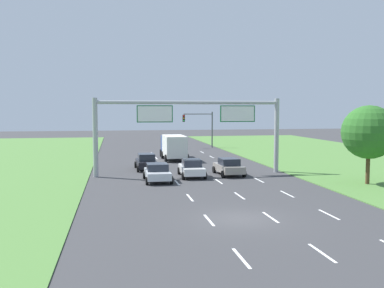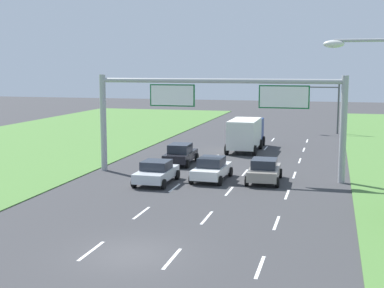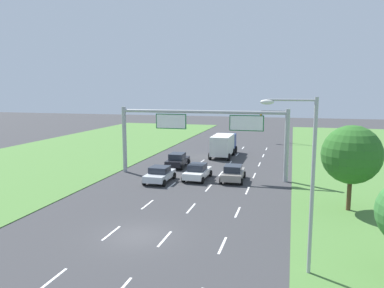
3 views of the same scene
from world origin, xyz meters
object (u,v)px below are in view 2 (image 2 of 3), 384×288
(car_mid_lane, at_px, (264,170))
(car_far_ahead, at_px, (180,154))
(box_truck, at_px, (246,133))
(traffic_light_mast, at_px, (321,99))
(car_near_red, at_px, (156,172))
(sign_gantry, at_px, (219,106))
(car_lead_silver, at_px, (212,169))

(car_mid_lane, height_order, car_far_ahead, car_far_ahead)
(box_truck, xyz_separation_m, traffic_light_mast, (6.17, 14.51, 2.26))
(car_near_red, distance_m, sign_gantry, 6.29)
(car_lead_silver, bearing_deg, traffic_light_mast, 79.00)
(car_far_ahead, xyz_separation_m, box_truck, (3.84, 8.31, 0.80))
(car_near_red, bearing_deg, car_far_ahead, 93.09)
(car_mid_lane, bearing_deg, traffic_light_mast, 82.15)
(car_mid_lane, distance_m, car_far_ahead, 8.63)
(car_mid_lane, relative_size, box_truck, 0.57)
(car_mid_lane, bearing_deg, box_truck, 102.21)
(car_far_ahead, distance_m, sign_gantry, 6.81)
(car_lead_silver, height_order, car_far_ahead, car_far_ahead)
(car_lead_silver, relative_size, car_mid_lane, 1.03)
(car_far_ahead, relative_size, traffic_light_mast, 0.76)
(car_near_red, height_order, car_far_ahead, car_far_ahead)
(box_truck, bearing_deg, sign_gantry, -89.68)
(car_mid_lane, height_order, traffic_light_mast, traffic_light_mast)
(car_lead_silver, bearing_deg, car_near_red, -147.23)
(box_truck, distance_m, sign_gantry, 12.59)
(traffic_light_mast, bearing_deg, car_far_ahead, -113.68)
(car_lead_silver, height_order, sign_gantry, sign_gantry)
(car_lead_silver, distance_m, box_truck, 13.46)
(car_near_red, height_order, car_lead_silver, car_lead_silver)
(box_truck, relative_size, sign_gantry, 0.43)
(car_lead_silver, distance_m, traffic_light_mast, 28.83)
(car_near_red, distance_m, traffic_light_mast, 31.56)
(car_lead_silver, distance_m, sign_gantry, 4.33)
(car_far_ahead, relative_size, box_truck, 0.58)
(car_mid_lane, height_order, box_truck, box_truck)
(car_near_red, bearing_deg, traffic_light_mast, 71.98)
(car_lead_silver, relative_size, traffic_light_mast, 0.77)
(car_far_ahead, bearing_deg, box_truck, 63.71)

